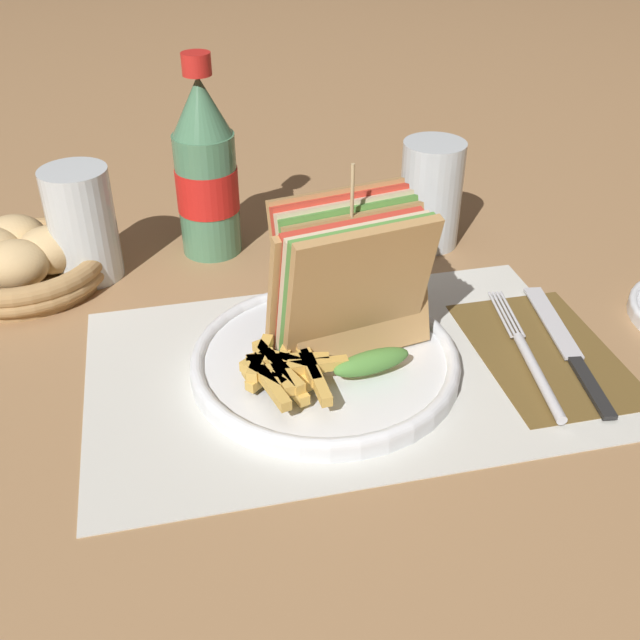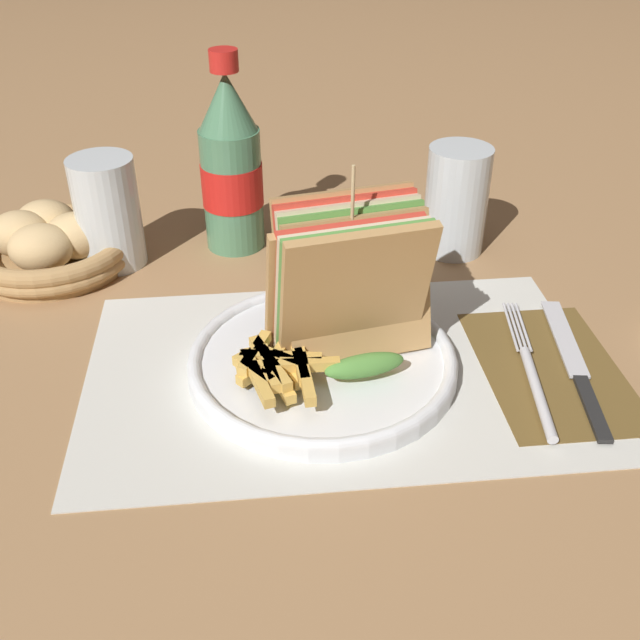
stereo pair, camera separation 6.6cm
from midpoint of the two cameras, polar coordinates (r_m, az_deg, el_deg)
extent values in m
plane|color=#9E754C|center=(0.68, 4.11, -2.90)|extent=(4.00, 4.00, 0.00)
cube|color=silver|center=(0.66, 4.17, -3.99)|extent=(0.45, 0.28, 0.00)
cylinder|color=white|center=(0.66, 3.03, -3.45)|extent=(0.24, 0.24, 0.01)
torus|color=white|center=(0.65, 3.05, -2.96)|extent=(0.24, 0.24, 0.01)
cube|color=tan|center=(0.61, 5.86, 1.95)|extent=(0.13, 0.06, 0.12)
cube|color=#518E3D|center=(0.62, 5.56, 2.19)|extent=(0.13, 0.06, 0.12)
cube|color=beige|center=(0.63, 5.27, 2.43)|extent=(0.13, 0.06, 0.12)
cube|color=red|center=(0.63, 4.98, 2.65)|extent=(0.13, 0.06, 0.12)
cube|color=tan|center=(0.64, 4.70, 2.87)|extent=(0.13, 0.06, 0.12)
ellipsoid|color=#518E3D|center=(0.62, 6.44, -3.58)|extent=(0.07, 0.03, 0.02)
cube|color=tan|center=(0.63, 5.97, 2.25)|extent=(0.13, 0.06, 0.12)
cube|color=#518E3D|center=(0.64, 5.70, 2.80)|extent=(0.13, 0.06, 0.12)
cube|color=beige|center=(0.64, 5.43, 3.34)|extent=(0.13, 0.06, 0.12)
cube|color=red|center=(0.65, 5.17, 3.87)|extent=(0.13, 0.06, 0.12)
cube|color=tan|center=(0.65, 4.91, 4.38)|extent=(0.13, 0.06, 0.12)
ellipsoid|color=#518E3D|center=(0.66, 5.62, -1.06)|extent=(0.07, 0.03, 0.02)
cylinder|color=tan|center=(0.62, 5.45, 4.51)|extent=(0.00, 0.00, 0.16)
cube|color=gold|center=(0.63, -0.95, -3.20)|extent=(0.06, 0.02, 0.01)
cube|color=gold|center=(0.62, -0.58, -3.88)|extent=(0.05, 0.02, 0.01)
cube|color=gold|center=(0.62, -0.33, -4.31)|extent=(0.03, 0.07, 0.01)
cube|color=gold|center=(0.62, 0.52, -3.88)|extent=(0.03, 0.05, 0.01)
cube|color=gold|center=(0.62, -1.32, -3.73)|extent=(0.05, 0.04, 0.01)
cube|color=gold|center=(0.61, -2.01, -3.99)|extent=(0.03, 0.04, 0.01)
cube|color=gold|center=(0.62, -0.34, -3.04)|extent=(0.03, 0.05, 0.01)
cube|color=gold|center=(0.60, 1.93, -4.25)|extent=(0.01, 0.07, 0.01)
cube|color=gold|center=(0.61, -0.83, -3.79)|extent=(0.02, 0.06, 0.01)
cube|color=gold|center=(0.63, -2.04, -2.65)|extent=(0.03, 0.06, 0.01)
cube|color=gold|center=(0.60, -1.70, -4.48)|extent=(0.03, 0.07, 0.01)
cube|color=gold|center=(0.62, -0.12, -3.06)|extent=(0.04, 0.04, 0.01)
cube|color=gold|center=(0.61, -0.79, -3.41)|extent=(0.03, 0.07, 0.01)
cube|color=gold|center=(0.62, 1.34, -3.02)|extent=(0.01, 0.07, 0.01)
cube|color=gold|center=(0.61, 1.21, -3.61)|extent=(0.07, 0.01, 0.01)
cube|color=gold|center=(0.62, 0.02, -3.02)|extent=(0.07, 0.02, 0.01)
cube|color=brown|center=(0.70, 19.75, -3.57)|extent=(0.12, 0.19, 0.00)
cylinder|color=silver|center=(0.66, 19.03, -5.31)|extent=(0.03, 0.12, 0.01)
cylinder|color=silver|center=(0.73, 16.81, -0.53)|extent=(0.01, 0.08, 0.00)
cylinder|color=silver|center=(0.74, 17.11, -0.54)|extent=(0.01, 0.08, 0.00)
cylinder|color=silver|center=(0.74, 17.41, -0.55)|extent=(0.01, 0.08, 0.00)
cylinder|color=silver|center=(0.74, 17.71, -0.55)|extent=(0.01, 0.08, 0.00)
cube|color=black|center=(0.66, 22.74, -6.29)|extent=(0.02, 0.08, 0.00)
cube|color=silver|center=(0.74, 20.52, -1.30)|extent=(0.04, 0.12, 0.00)
cylinder|color=#4C7F5B|center=(0.84, -4.43, 9.83)|extent=(0.07, 0.07, 0.13)
cylinder|color=red|center=(0.83, -4.45, 10.25)|extent=(0.07, 0.07, 0.05)
cone|color=#4C7F5B|center=(0.80, -4.74, 16.23)|extent=(0.06, 0.06, 0.06)
cylinder|color=red|center=(0.79, -4.88, 19.08)|extent=(0.03, 0.03, 0.02)
cylinder|color=silver|center=(0.85, 12.57, 8.82)|extent=(0.07, 0.07, 0.12)
cylinder|color=black|center=(0.86, 12.37, 7.37)|extent=(0.06, 0.06, 0.07)
cylinder|color=silver|center=(0.82, -13.67, 7.90)|extent=(0.07, 0.07, 0.12)
cylinder|color=#AD8451|center=(0.86, -17.56, 4.35)|extent=(0.16, 0.16, 0.01)
torus|color=#AD8451|center=(0.85, -17.65, 4.83)|extent=(0.17, 0.17, 0.02)
torus|color=#AD8451|center=(0.85, -17.79, 5.53)|extent=(0.17, 0.17, 0.02)
ellipsoid|color=tan|center=(0.83, -15.96, 6.15)|extent=(0.07, 0.06, 0.05)
ellipsoid|color=tan|center=(0.87, -18.15, 7.02)|extent=(0.07, 0.06, 0.05)
ellipsoid|color=tan|center=(0.85, -19.86, 6.13)|extent=(0.07, 0.06, 0.05)
ellipsoid|color=tan|center=(0.82, -18.37, 5.19)|extent=(0.07, 0.06, 0.05)
camera|label=1|loc=(0.03, -87.14, 1.91)|focal=42.00mm
camera|label=2|loc=(0.03, 92.86, -1.91)|focal=42.00mm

